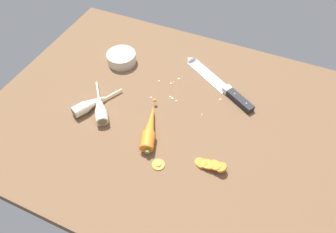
% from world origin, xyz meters
% --- Properties ---
extents(ground_plane, '(1.20, 0.90, 0.04)m').
position_xyz_m(ground_plane, '(0.00, 0.00, -0.02)').
color(ground_plane, brown).
extents(chefs_knife, '(0.32, 0.21, 0.04)m').
position_xyz_m(chefs_knife, '(0.09, 0.21, 0.01)').
color(chefs_knife, silver).
rests_on(chefs_knife, ground_plane).
extents(whole_carrot, '(0.09, 0.21, 0.04)m').
position_xyz_m(whole_carrot, '(-0.03, -0.09, 0.02)').
color(whole_carrot, orange).
rests_on(whole_carrot, ground_plane).
extents(parsnip_front, '(0.11, 0.17, 0.04)m').
position_xyz_m(parsnip_front, '(-0.26, -0.08, 0.02)').
color(parsnip_front, beige).
rests_on(parsnip_front, ground_plane).
extents(parsnip_mid_left, '(0.14, 0.17, 0.04)m').
position_xyz_m(parsnip_mid_left, '(-0.22, -0.08, 0.02)').
color(parsnip_mid_left, beige).
rests_on(parsnip_mid_left, ground_plane).
extents(carrot_slice_stack, '(0.10, 0.03, 0.03)m').
position_xyz_m(carrot_slice_stack, '(0.18, -0.13, 0.01)').
color(carrot_slice_stack, orange).
rests_on(carrot_slice_stack, ground_plane).
extents(carrot_slice_stray_near, '(0.04, 0.04, 0.01)m').
position_xyz_m(carrot_slice_stray_near, '(0.04, -0.19, 0.00)').
color(carrot_slice_stray_near, orange).
rests_on(carrot_slice_stray_near, ground_plane).
extents(prep_bowl, '(0.11, 0.11, 0.04)m').
position_xyz_m(prep_bowl, '(-0.28, 0.17, 0.02)').
color(prep_bowl, beige).
rests_on(prep_bowl, ground_plane).
extents(mince_crumbs, '(0.24, 0.13, 0.01)m').
position_xyz_m(mince_crumbs, '(-0.02, 0.11, 0.00)').
color(mince_crumbs, silver).
rests_on(mince_crumbs, ground_plane).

